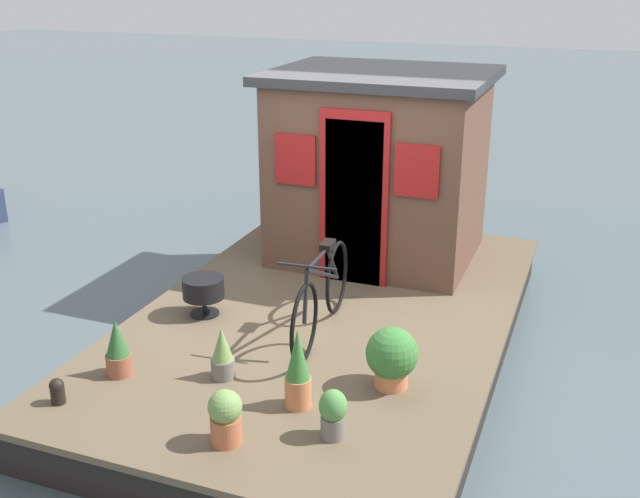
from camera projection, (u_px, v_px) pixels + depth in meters
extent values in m
plane|color=#4C5B60|center=(327.00, 349.00, 7.41)|extent=(60.00, 60.00, 0.00)
cube|color=brown|center=(327.00, 313.00, 7.27)|extent=(5.47, 3.36, 0.06)
cube|color=black|center=(327.00, 333.00, 7.35)|extent=(5.36, 3.30, 0.36)
cube|color=brown|center=(379.00, 170.00, 8.34)|extent=(1.73, 2.11, 1.96)
cube|color=#28282B|center=(382.00, 75.00, 7.98)|extent=(1.93, 2.31, 0.10)
cube|color=maroon|center=(354.00, 204.00, 7.62)|extent=(0.04, 0.60, 1.70)
cube|color=maroon|center=(354.00, 199.00, 7.60)|extent=(0.03, 0.72, 1.80)
cube|color=maroon|center=(417.00, 171.00, 7.27)|extent=(0.03, 0.44, 0.52)
cube|color=maroon|center=(295.00, 160.00, 7.69)|extent=(0.03, 0.44, 0.52)
torus|color=black|center=(304.00, 323.00, 6.22)|extent=(0.69, 0.09, 0.69)
torus|color=black|center=(337.00, 277.00, 7.14)|extent=(0.69, 0.09, 0.69)
cylinder|color=black|center=(323.00, 274.00, 6.64)|extent=(0.95, 0.11, 0.48)
cylinder|color=black|center=(318.00, 259.00, 6.42)|extent=(0.61, 0.08, 0.06)
cylinder|color=black|center=(332.00, 263.00, 6.92)|extent=(0.36, 0.06, 0.43)
cylinder|color=black|center=(306.00, 297.00, 6.18)|extent=(0.12, 0.05, 0.45)
cube|color=black|center=(328.00, 245.00, 6.69)|extent=(0.21, 0.12, 0.06)
cylinder|color=black|center=(307.00, 266.00, 6.13)|extent=(0.06, 0.50, 0.02)
cylinder|color=#B2603D|center=(226.00, 430.00, 5.23)|extent=(0.22, 0.22, 0.20)
sphere|color=#70934C|center=(225.00, 407.00, 5.16)|extent=(0.24, 0.24, 0.24)
cylinder|color=#C6754C|center=(391.00, 378.00, 5.94)|extent=(0.26, 0.26, 0.15)
sphere|color=#387533|center=(392.00, 353.00, 5.86)|extent=(0.41, 0.41, 0.41)
cylinder|color=#935138|center=(119.00, 364.00, 6.11)|extent=(0.21, 0.21, 0.18)
cone|color=#2D602D|center=(116.00, 337.00, 6.02)|extent=(0.19, 0.19, 0.31)
cylinder|color=slate|center=(223.00, 368.00, 6.06)|extent=(0.19, 0.19, 0.16)
cone|color=#70934C|center=(222.00, 344.00, 5.99)|extent=(0.17, 0.17, 0.28)
cylinder|color=slate|center=(333.00, 426.00, 5.30)|extent=(0.17, 0.17, 0.16)
ellipsoid|color=#4C8942|center=(333.00, 406.00, 5.24)|extent=(0.20, 0.20, 0.24)
cylinder|color=#C6754C|center=(298.00, 392.00, 5.66)|extent=(0.20, 0.20, 0.24)
cone|color=#387533|center=(298.00, 354.00, 5.54)|extent=(0.18, 0.18, 0.40)
cylinder|color=black|center=(203.00, 288.00, 7.09)|extent=(0.39, 0.39, 0.20)
cylinder|color=black|center=(204.00, 306.00, 7.15)|extent=(0.04, 0.04, 0.18)
cylinder|color=black|center=(205.00, 313.00, 7.18)|extent=(0.27, 0.27, 0.02)
cylinder|color=black|center=(58.00, 394.00, 5.71)|extent=(0.11, 0.11, 0.15)
sphere|color=black|center=(57.00, 386.00, 5.68)|extent=(0.11, 0.11, 0.11)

